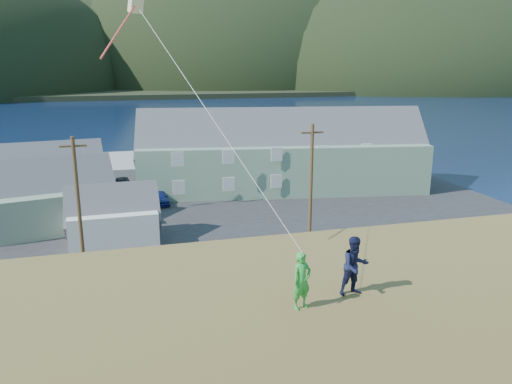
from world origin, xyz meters
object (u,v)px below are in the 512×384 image
lodge (282,153)px  shed_white (113,216)px  shed_palegreen_near (53,198)px  shed_palegreen_far (53,171)px  wharf (89,165)px  kite_flyer_navy (355,266)px  kite_flyer_green (302,281)px

lodge → shed_white: size_ratio=4.47×
lodge → shed_palegreen_near: (-23.02, -7.92, -1.50)m
lodge → shed_palegreen_far: bearing=-179.8°
shed_palegreen_far → lodge: bearing=-16.5°
wharf → kite_flyer_navy: kite_flyer_navy is taller
shed_palegreen_near → shed_white: shed_palegreen_near is taller
wharf → shed_white: size_ratio=3.59×
shed_white → kite_flyer_green: (5.66, -27.18, 5.82)m
lodge → kite_flyer_navy: lodge is taller
lodge → shed_palegreen_far: 24.76m
kite_flyer_green → wharf: bearing=79.8°
lodge → kite_flyer_green: lodge is taller
lodge → shed_white: 22.31m
shed_palegreen_far → kite_flyer_navy: kite_flyer_navy is taller
shed_white → shed_palegreen_far: size_ratio=0.65×
shed_palegreen_near → shed_white: size_ratio=1.54×
wharf → kite_flyer_navy: 59.70m
shed_palegreen_far → kite_flyer_navy: size_ratio=6.23×
shed_palegreen_near → shed_white: 7.03m
shed_palegreen_near → kite_flyer_green: 34.26m
shed_palegreen_far → wharf: bearing=71.8°
shed_palegreen_far → kite_flyer_green: (12.00, -43.88, 5.32)m
lodge → shed_white: (-18.08, -12.90, -2.06)m
wharf → lodge: (21.69, -18.49, 3.81)m
kite_flyer_navy → shed_white: bearing=100.5°
shed_palegreen_near → lodge: bearing=6.6°
wharf → shed_palegreen_near: 26.55m
lodge → shed_white: lodge is taller
shed_palegreen_near → kite_flyer_navy: 34.50m
wharf → shed_palegreen_far: size_ratio=2.32×
shed_palegreen_far → shed_palegreen_near: bearing=-90.9°
shed_palegreen_near → kite_flyer_navy: kite_flyer_navy is taller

